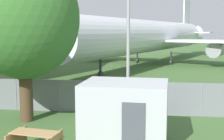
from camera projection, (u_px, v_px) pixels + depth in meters
name	position (u px, v px, depth m)	size (l,w,h in m)	color
perimeter_fence	(60.00, 96.00, 17.25)	(56.07, 0.07, 1.78)	gray
airplane	(150.00, 36.00, 41.38)	(38.29, 46.40, 12.07)	white
portable_cabin	(125.00, 113.00, 12.36)	(3.43, 2.76, 2.46)	silver
picnic_bench_open_grass	(35.00, 139.00, 11.47)	(1.95, 1.65, 0.76)	tan
tree_left_of_cabin	(24.00, 18.00, 14.91)	(5.37, 5.37, 8.04)	#4C3823
light_mast	(128.00, 33.00, 15.00)	(0.44, 0.44, 7.02)	#99999E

